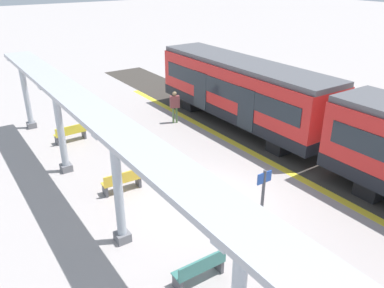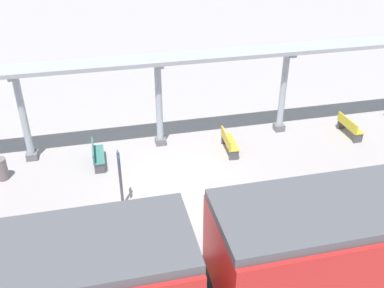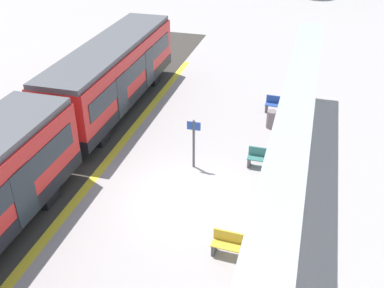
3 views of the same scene
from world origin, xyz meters
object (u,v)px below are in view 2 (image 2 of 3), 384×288
canopy_pillar_second (283,92)px  canopy_pillar_third (159,104)px  bench_near_end (228,142)px  bench_mid_platform (349,127)px  platform_info_sign (120,174)px  canopy_pillar_fourth (24,118)px  bench_far_end (97,155)px  trash_bin (1,169)px

canopy_pillar_second → canopy_pillar_third: bearing=90.0°
bench_near_end → bench_mid_platform: same height
bench_near_end → platform_info_sign: bearing=119.6°
bench_near_end → bench_mid_platform: (0.11, -5.65, 0.00)m
canopy_pillar_third → canopy_pillar_fourth: same height
canopy_pillar_third → bench_far_end: canopy_pillar_third is taller
canopy_pillar_second → bench_mid_platform: 3.39m
bench_far_end → trash_bin: bearing=93.2°
bench_mid_platform → platform_info_sign: (-2.76, 10.34, 0.89)m
bench_far_end → trash_bin: trash_bin is taller
bench_near_end → bench_far_end: same height
canopy_pillar_second → platform_info_sign: 8.49m
bench_far_end → platform_info_sign: 3.13m
canopy_pillar_second → canopy_pillar_fourth: (0.00, 10.85, 0.00)m
canopy_pillar_fourth → trash_bin: (-1.21, 0.99, -1.47)m
bench_mid_platform → platform_info_sign: size_ratio=0.69×
bench_far_end → platform_info_sign: (-2.91, -0.74, 0.89)m
canopy_pillar_third → bench_mid_platform: 8.54m
canopy_pillar_fourth → platform_info_sign: canopy_pillar_fourth is taller
canopy_pillar_fourth → bench_mid_platform: canopy_pillar_fourth is taller
canopy_pillar_second → bench_far_end: (-1.01, 8.25, -1.46)m
bench_mid_platform → trash_bin: 14.67m
canopy_pillar_fourth → bench_near_end: 8.26m
canopy_pillar_fourth → platform_info_sign: (-3.92, -3.35, -0.58)m
canopy_pillar_second → platform_info_sign: size_ratio=1.71×
canopy_pillar_fourth → trash_bin: canopy_pillar_fourth is taller
trash_bin → bench_near_end: bearing=-90.3°
bench_far_end → canopy_pillar_second: bearing=-83.0°
bench_near_end → bench_far_end: bearing=87.3°
bench_near_end → bench_far_end: size_ratio=1.01×
trash_bin → platform_info_sign: bearing=-122.0°
canopy_pillar_fourth → bench_far_end: 3.15m
trash_bin → platform_info_sign: platform_info_sign is taller
canopy_pillar_second → bench_mid_platform: canopy_pillar_second is taller
canopy_pillar_fourth → bench_mid_platform: 13.81m
bench_far_end → platform_info_sign: platform_info_sign is taller
bench_mid_platform → bench_far_end: bearing=89.2°
bench_mid_platform → bench_far_end: same height
trash_bin → bench_far_end: bearing=-86.8°
canopy_pillar_second → bench_near_end: (-1.26, 2.82, -1.46)m
bench_near_end → trash_bin: trash_bin is taller
canopy_pillar_second → bench_mid_platform: (-1.15, -2.83, -1.46)m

